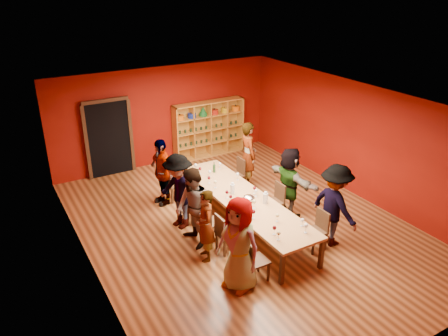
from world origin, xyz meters
The scene contains 42 objects.
room_shell centered at (0.00, 0.00, 1.50)m, with size 7.10×9.10×3.04m.
tasting_table centered at (0.00, 0.00, 0.70)m, with size 1.10×4.50×0.75m.
doorway centered at (-1.80, 4.43, 1.12)m, with size 1.40×0.17×2.30m.
shelving_unit centered at (1.40, 4.32, 0.98)m, with size 2.40×0.40×1.80m.
chair_person_left_0 centered at (-0.91, -1.81, 0.50)m, with size 0.42×0.42×0.89m.
person_left_0 centered at (-1.24, -1.81, 0.94)m, with size 0.92×0.50×1.88m, color white.
chair_person_left_1 centered at (-0.91, -0.70, 0.50)m, with size 0.42×0.42×0.89m.
person_left_1 centered at (-1.35, -0.70, 0.78)m, with size 0.57×0.42×1.56m, color #5678B1.
chair_person_left_2 centered at (-0.91, -0.13, 0.50)m, with size 0.42×0.42×0.89m.
person_left_2 centered at (-1.35, -0.13, 0.90)m, with size 0.88×0.48×1.80m, color #5F92C4.
chair_person_left_3 centered at (-0.91, 0.73, 0.50)m, with size 0.42×0.42×0.89m.
person_left_3 centered at (-1.29, 0.73, 0.91)m, with size 1.18×0.49×1.83m, color #15173C.
chair_person_left_4 centered at (-0.91, 2.00, 0.50)m, with size 0.42×0.42×0.89m.
person_left_4 centered at (-1.18, 2.00, 0.88)m, with size 1.03×0.47×1.76m, color pink.
chair_person_right_0 centered at (0.91, -1.57, 0.50)m, with size 0.42×0.42×0.89m.
person_right_0 centered at (1.32, -1.57, 0.93)m, with size 1.21×0.50×1.87m, color silver.
chair_person_right_2 centered at (0.91, -0.06, 0.50)m, with size 0.42×0.42×0.89m.
person_right_2 centered at (1.28, -0.06, 0.87)m, with size 1.62×0.46×1.74m, color #151E3B.
chair_person_right_4 centered at (0.91, 1.73, 0.50)m, with size 0.42×0.42×0.89m.
person_right_4 centered at (1.25, 1.73, 0.94)m, with size 0.68×0.50×1.88m, color #15163A.
wine_glass_0 centered at (-0.33, 1.05, 0.89)m, with size 0.08×0.08×0.19m.
wine_glass_1 centered at (-0.34, -1.82, 0.90)m, with size 0.08×0.08×0.20m.
wine_glass_2 centered at (-0.34, 0.17, 0.89)m, with size 0.08×0.08×0.19m.
wine_glass_3 centered at (-0.31, -0.89, 0.90)m, with size 0.08×0.08×0.20m.
wine_glass_4 centered at (-0.32, 0.76, 0.89)m, with size 0.08×0.08×0.20m.
wine_glass_5 centered at (-0.30, -1.62, 0.90)m, with size 0.08×0.08×0.20m.
wine_glass_6 centered at (-0.27, 1.65, 0.89)m, with size 0.08×0.08×0.19m.
wine_glass_7 centered at (0.38, -1.65, 0.88)m, with size 0.07×0.07×0.18m.
wine_glass_8 centered at (0.38, 0.86, 0.89)m, with size 0.08×0.08×0.20m.
wine_glass_9 centered at (-0.15, 1.35, 0.90)m, with size 0.08×0.08×0.20m.
wine_glass_10 centered at (0.33, 0.04, 0.89)m, with size 0.08×0.08×0.19m.
wine_glass_11 centered at (0.28, -1.89, 0.91)m, with size 0.09×0.09×0.22m.
wine_glass_12 centered at (0.34, 1.69, 0.88)m, with size 0.07×0.07×0.18m.
wine_glass_13 centered at (-0.37, -0.06, 0.89)m, with size 0.08×0.08×0.19m.
wine_glass_14 centered at (-0.06, -0.55, 0.91)m, with size 0.09×0.09×0.22m.
wine_glass_15 centered at (0.29, -0.10, 0.88)m, with size 0.07×0.07×0.18m.
wine_glass_16 centered at (-0.28, 1.87, 0.90)m, with size 0.08×0.08×0.21m.
wine_glass_17 centered at (0.04, -1.25, 0.89)m, with size 0.08×0.08×0.19m.
spittoon_bowl centered at (0.03, -0.19, 0.81)m, with size 0.28×0.28×0.15m, color silver.
carafe_a centered at (-0.11, 0.30, 0.88)m, with size 0.11×0.11×0.28m.
carafe_b centered at (0.28, -0.48, 0.88)m, with size 0.12×0.12×0.29m.
wine_bottle centered at (0.09, 1.56, 0.86)m, with size 0.08×0.08×0.29m.
Camera 1 is at (-4.83, -7.49, 5.49)m, focal length 35.00 mm.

